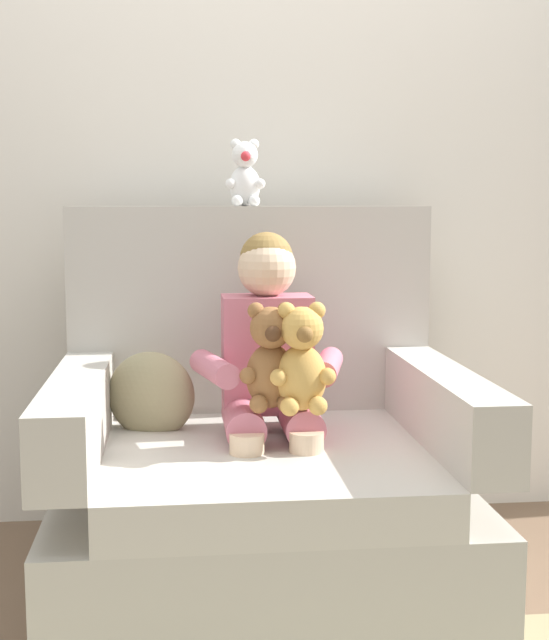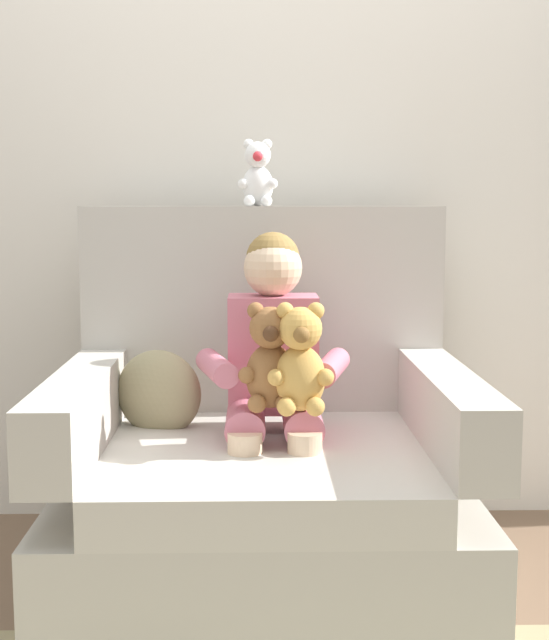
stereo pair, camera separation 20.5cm
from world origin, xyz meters
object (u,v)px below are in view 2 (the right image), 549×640
Objects in this scene: seated_child at (273,362)px; plush_brown at (270,360)px; plush_honey at (300,361)px; plush_white_on_backrest at (258,175)px; armchair at (264,475)px; throw_pillow at (159,393)px.

seated_child is 2.82× the size of plush_brown.
plush_honey is 1.40× the size of plush_white_on_backrest.
armchair reaches higher than plush_brown.
plush_honey is 0.52m from throw_pillow.
plush_brown is at bearing 131.43° from plush_honey.
plush_honey is at bearing -64.41° from plush_white_on_backrest.
throw_pillow is at bearing 168.48° from seated_child.
plush_white_on_backrest is 0.81× the size of throw_pillow.
throw_pillow is (-0.31, 0.13, 0.21)m from armchair.
plush_honey is 1.01× the size of plush_brown.
armchair is at bearing -74.02° from plush_white_on_backrest.
plush_white_on_backrest is (-0.03, 0.48, 0.50)m from plush_brown.
seated_child is at bearing -69.05° from plush_white_on_backrest.
throw_pillow is at bearing 120.91° from plush_brown.
plush_honey is at bearing -65.29° from seated_child.
plush_honey is 0.09m from plush_brown.
armchair is at bearing 98.38° from plush_honey.
plush_brown is (-0.01, -0.15, 0.03)m from seated_child.
seated_child is 0.63m from plush_white_on_backrest.
armchair reaches higher than throw_pillow.
armchair is 4.40× the size of throw_pillow.
plush_white_on_backrest is at bearing 92.30° from armchair.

